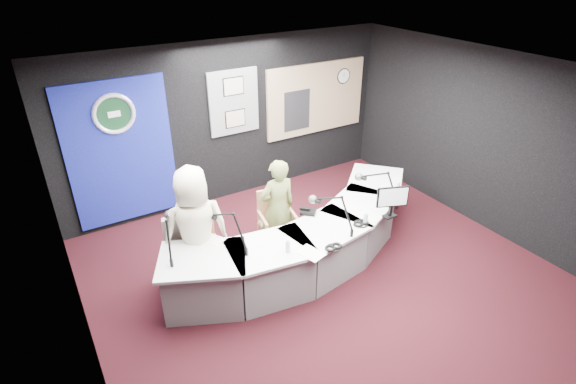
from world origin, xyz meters
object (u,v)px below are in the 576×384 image
armchair_right (278,226)px  person_man (196,230)px  broadcast_desk (306,241)px  person_woman (278,208)px  armchair_left (199,259)px

armchair_right → person_man: size_ratio=0.52×
broadcast_desk → person_woman: (-0.20, 0.46, 0.38)m
person_woman → armchair_right: bearing=-177.1°
armchair_left → person_man: person_man is taller
broadcast_desk → armchair_left: size_ratio=5.32×
armchair_right → person_woman: person_woman is taller
armchair_left → person_woman: person_woman is taller
armchair_left → person_woman: size_ratio=0.56×
armchair_right → person_woman: size_ratio=0.60×
broadcast_desk → armchair_left: bearing=166.8°
person_man → broadcast_desk: bearing=175.4°
person_man → person_woman: (1.27, 0.11, -0.12)m
armchair_right → person_man: bearing=-164.0°
armchair_right → broadcast_desk: bearing=-55.2°
armchair_left → armchair_right: size_ratio=0.93×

